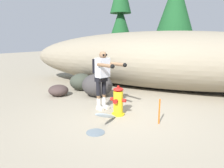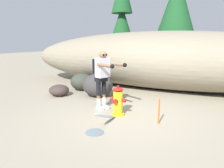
{
  "view_description": "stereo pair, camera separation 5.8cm",
  "coord_description": "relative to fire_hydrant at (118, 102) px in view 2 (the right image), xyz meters",
  "views": [
    {
      "loc": [
        1.86,
        -4.71,
        1.91
      ],
      "look_at": [
        -0.52,
        0.34,
        0.75
      ],
      "focal_mm": 32.96,
      "sensor_mm": 36.0,
      "label": 1
    },
    {
      "loc": [
        1.91,
        -4.68,
        1.91
      ],
      "look_at": [
        -0.52,
        0.34,
        0.75
      ],
      "focal_mm": 32.96,
      "sensor_mm": 36.0,
      "label": 2
    }
  ],
  "objects": [
    {
      "name": "fire_hydrant",
      "position": [
        0.0,
        0.0,
        0.0
      ],
      "size": [
        0.43,
        0.39,
        0.79
      ],
      "color": "gold",
      "rests_on": "ground_plane"
    },
    {
      "name": "boulder_mid",
      "position": [
        -2.48,
        2.01,
        -0.03
      ],
      "size": [
        1.01,
        1.05,
        0.66
      ],
      "primitive_type": "ellipsoid",
      "rotation": [
        0.0,
        0.0,
        3.26
      ],
      "color": "#353A2F",
      "rests_on": "ground_plane"
    },
    {
      "name": "boulder_small",
      "position": [
        -2.71,
        0.88,
        -0.17
      ],
      "size": [
        0.98,
        0.97,
        0.4
      ],
      "primitive_type": "ellipsoid",
      "rotation": [
        0.0,
        0.0,
        4.19
      ],
      "color": "#3E302D",
      "rests_on": "ground_plane"
    },
    {
      "name": "boulder_large",
      "position": [
        -1.42,
        1.42,
        0.03
      ],
      "size": [
        1.23,
        1.17,
        0.8
      ],
      "primitive_type": "ellipsoid",
      "rotation": [
        0.0,
        0.0,
        4.89
      ],
      "color": "#373434",
      "rests_on": "ground_plane"
    },
    {
      "name": "ground_plane",
      "position": [
        0.2,
        -0.03,
        -0.38
      ],
      "size": [
        56.0,
        56.0,
        0.04
      ],
      "primitive_type": "cube",
      "color": "gray"
    },
    {
      "name": "hydrant_water_jet",
      "position": [
        0.0,
        -0.76,
        -0.18
      ],
      "size": [
        0.4,
        1.25,
        0.5
      ],
      "color": "silver",
      "rests_on": "ground_plane"
    },
    {
      "name": "utility_worker",
      "position": [
        -0.58,
        0.24,
        0.68
      ],
      "size": [
        1.04,
        0.73,
        1.65
      ],
      "rotation": [
        0.0,
        0.0,
        -0.39
      ],
      "color": "beige",
      "rests_on": "ground_plane"
    },
    {
      "name": "pine_tree_far_left",
      "position": [
        -3.34,
        8.0,
        2.87
      ],
      "size": [
        2.09,
        2.09,
        6.25
      ],
      "color": "#47331E",
      "rests_on": "ground_plane"
    },
    {
      "name": "survey_stake",
      "position": [
        1.11,
        -0.13,
        -0.06
      ],
      "size": [
        0.04,
        0.04,
        0.6
      ],
      "primitive_type": "cylinder",
      "color": "#E55914",
      "rests_on": "ground_plane"
    },
    {
      "name": "dirt_embankment",
      "position": [
        0.2,
        3.74,
        0.8
      ],
      "size": [
        12.6,
        3.2,
        2.32
      ],
      "primitive_type": "ellipsoid",
      "color": "gray",
      "rests_on": "ground_plane"
    }
  ]
}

